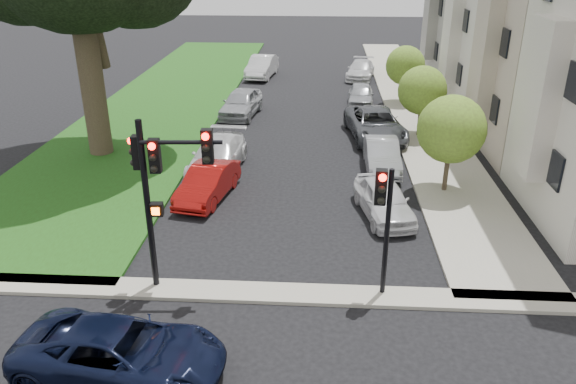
# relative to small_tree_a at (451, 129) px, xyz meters

# --- Properties ---
(ground) EXTENTS (140.00, 140.00, 0.00)m
(ground) POSITION_rel_small_tree_a_xyz_m (-6.20, -9.86, -2.72)
(ground) COLOR black
(ground) RESTS_ON ground
(grass_strip) EXTENTS (8.00, 44.00, 0.12)m
(grass_strip) POSITION_rel_small_tree_a_xyz_m (-15.20, 14.14, -2.66)
(grass_strip) COLOR #1D4011
(grass_strip) RESTS_ON ground
(sidewalk_right) EXTENTS (3.50, 44.00, 0.12)m
(sidewalk_right) POSITION_rel_small_tree_a_xyz_m (0.55, 14.14, -2.66)
(sidewalk_right) COLOR #999786
(sidewalk_right) RESTS_ON ground
(sidewalk_cross) EXTENTS (60.00, 1.00, 0.12)m
(sidewalk_cross) POSITION_rel_small_tree_a_xyz_m (-6.20, -7.86, -2.66)
(sidewalk_cross) COLOR #999786
(sidewalk_cross) RESTS_ON ground
(small_tree_a) EXTENTS (2.73, 2.73, 4.10)m
(small_tree_a) POSITION_rel_small_tree_a_xyz_m (0.00, 0.00, 0.00)
(small_tree_a) COLOR #34291C
(small_tree_a) RESTS_ON ground
(small_tree_b) EXTENTS (2.52, 2.52, 3.78)m
(small_tree_b) POSITION_rel_small_tree_a_xyz_m (0.00, 7.25, -0.21)
(small_tree_b) COLOR #34291C
(small_tree_b) RESTS_ON ground
(small_tree_c) EXTENTS (2.45, 2.45, 3.67)m
(small_tree_c) POSITION_rel_small_tree_a_xyz_m (0.00, 13.97, -0.28)
(small_tree_c) COLOR #34291C
(small_tree_c) RESTS_ON ground
(traffic_signal_main) EXTENTS (2.56, 0.66, 5.24)m
(traffic_signal_main) POSITION_rel_small_tree_a_xyz_m (-9.59, -7.63, 0.89)
(traffic_signal_main) COLOR black
(traffic_signal_main) RESTS_ON ground
(traffic_signal_secondary) EXTENTS (0.51, 0.41, 4.00)m
(traffic_signal_secondary) POSITION_rel_small_tree_a_xyz_m (-3.38, -7.67, 0.06)
(traffic_signal_secondary) COLOR black
(traffic_signal_secondary) RESTS_ON ground
(car_cross_near) EXTENTS (5.21, 2.85, 1.39)m
(car_cross_near) POSITION_rel_small_tree_a_xyz_m (-9.75, -11.43, -2.03)
(car_cross_near) COLOR black
(car_cross_near) RESTS_ON ground
(car_parked_0) EXTENTS (2.37, 4.26, 1.37)m
(car_parked_0) POSITION_rel_small_tree_a_xyz_m (-2.74, -2.39, -2.04)
(car_parked_0) COLOR silver
(car_parked_0) RESTS_ON ground
(car_parked_1) EXTENTS (1.48, 4.15, 1.37)m
(car_parked_1) POSITION_rel_small_tree_a_xyz_m (-2.38, 2.45, -2.04)
(car_parked_1) COLOR #999BA0
(car_parked_1) RESTS_ON ground
(car_parked_2) EXTENTS (3.33, 5.88, 1.55)m
(car_parked_2) POSITION_rel_small_tree_a_xyz_m (-2.33, 6.82, -1.95)
(car_parked_2) COLOR #3F4247
(car_parked_2) RESTS_ON ground
(car_parked_3) EXTENTS (1.80, 3.99, 1.33)m
(car_parked_3) POSITION_rel_small_tree_a_xyz_m (-2.72, 13.47, -2.06)
(car_parked_3) COLOR #999BA0
(car_parked_3) RESTS_ON ground
(car_parked_4) EXTENTS (2.55, 4.80, 1.33)m
(car_parked_4) POSITION_rel_small_tree_a_xyz_m (-2.30, 21.11, -2.06)
(car_parked_4) COLOR silver
(car_parked_4) RESTS_ON ground
(car_parked_5) EXTENTS (2.18, 4.31, 1.36)m
(car_parked_5) POSITION_rel_small_tree_a_xyz_m (-9.66, -1.22, -2.05)
(car_parked_5) COLOR maroon
(car_parked_5) RESTS_ON ground
(car_parked_6) EXTENTS (2.38, 5.15, 1.46)m
(car_parked_6) POSITION_rel_small_tree_a_xyz_m (-9.79, 1.76, -2.00)
(car_parked_6) COLOR silver
(car_parked_6) RESTS_ON ground
(car_parked_7) EXTENTS (2.43, 4.83, 1.58)m
(car_parked_7) POSITION_rel_small_tree_a_xyz_m (-9.95, 10.61, -1.94)
(car_parked_7) COLOR #999BA0
(car_parked_7) RESTS_ON ground
(car_parked_9) EXTENTS (2.26, 5.00, 1.59)m
(car_parked_9) POSITION_rel_small_tree_a_xyz_m (-9.82, 21.15, -1.93)
(car_parked_9) COLOR silver
(car_parked_9) RESTS_ON ground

